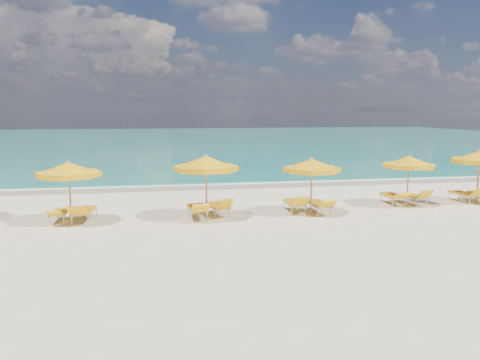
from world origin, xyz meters
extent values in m
plane|color=beige|center=(0.00, 0.00, 0.00)|extent=(120.00, 120.00, 0.00)
cube|color=#14705F|center=(0.00, 48.00, 0.00)|extent=(120.00, 80.00, 0.30)
cube|color=tan|center=(0.00, 7.40, 0.00)|extent=(120.00, 2.60, 0.01)
cube|color=white|center=(0.00, 8.20, 0.00)|extent=(120.00, 1.20, 0.03)
cube|color=white|center=(-6.00, 17.00, 0.00)|extent=(14.00, 0.36, 0.05)
cube|color=white|center=(8.00, 24.00, 0.00)|extent=(18.00, 0.30, 0.05)
cylinder|color=tan|center=(-6.79, -0.51, 1.15)|extent=(0.07, 0.07, 2.30)
cone|color=#F1AB0C|center=(-6.79, -0.51, 2.12)|extent=(2.37, 2.37, 0.46)
cylinder|color=#F1AB0C|center=(-6.79, -0.51, 1.89)|extent=(2.39, 2.39, 0.18)
sphere|color=tan|center=(-6.79, -0.51, 2.35)|extent=(0.10, 0.10, 0.10)
cylinder|color=tan|center=(-1.71, -0.59, 1.23)|extent=(0.08, 0.08, 2.45)
cone|color=#F1AB0C|center=(-1.71, -0.59, 2.25)|extent=(2.89, 2.89, 0.49)
cylinder|color=#F1AB0C|center=(-1.71, -0.59, 2.01)|extent=(2.91, 2.91, 0.20)
sphere|color=tan|center=(-1.71, -0.59, 2.50)|extent=(0.11, 0.11, 0.11)
cylinder|color=tan|center=(2.59, -0.52, 1.13)|extent=(0.07, 0.07, 2.26)
cone|color=#F1AB0C|center=(2.59, -0.52, 2.08)|extent=(3.04, 3.04, 0.45)
cylinder|color=#F1AB0C|center=(2.59, -0.52, 1.86)|extent=(3.07, 3.07, 0.18)
sphere|color=tan|center=(2.59, -0.52, 2.31)|extent=(0.10, 0.10, 0.10)
cylinder|color=tan|center=(7.37, 0.37, 1.10)|extent=(0.07, 0.07, 2.20)
cone|color=#F1AB0C|center=(7.37, 0.37, 2.02)|extent=(2.83, 2.83, 0.44)
cylinder|color=#F1AB0C|center=(7.37, 0.37, 1.81)|extent=(2.86, 2.86, 0.18)
sphere|color=tan|center=(7.37, 0.37, 2.25)|extent=(0.10, 0.10, 0.10)
cylinder|color=tan|center=(10.84, 0.38, 1.19)|extent=(0.07, 0.07, 2.38)
cone|color=#F1AB0C|center=(10.84, 0.38, 2.19)|extent=(3.21, 3.21, 0.48)
cylinder|color=#F1AB0C|center=(10.84, 0.38, 1.95)|extent=(3.24, 3.24, 0.19)
sphere|color=tan|center=(10.84, 0.38, 2.43)|extent=(0.11, 0.11, 0.11)
cube|color=#F1B00E|center=(-7.31, 0.13, 0.35)|extent=(0.57, 1.23, 0.07)
cube|color=#F1B00E|center=(-7.33, -0.73, 0.48)|extent=(0.55, 0.56, 0.31)
cube|color=#F1B00E|center=(-6.37, -0.06, 0.41)|extent=(0.79, 1.50, 0.09)
cube|color=#F1B00E|center=(-6.48, -1.04, 0.61)|extent=(0.70, 0.67, 0.46)
cube|color=#F1B00E|center=(-2.06, -0.29, 0.41)|extent=(0.70, 1.46, 0.09)
cube|color=#F1B00E|center=(-2.01, -1.29, 0.59)|extent=(0.67, 0.65, 0.42)
cube|color=#F1B00E|center=(-1.21, 0.10, 0.40)|extent=(0.85, 1.46, 0.08)
cube|color=#F1B00E|center=(-1.05, -0.81, 0.62)|extent=(0.70, 0.63, 0.51)
cube|color=#F1B00E|center=(2.05, 0.09, 0.40)|extent=(0.67, 1.41, 0.09)
cube|color=#F1B00E|center=(2.02, -0.85, 0.62)|extent=(0.64, 0.57, 0.49)
cube|color=#F1B00E|center=(2.99, -0.24, 0.40)|extent=(0.70, 1.42, 0.09)
cube|color=#F1B00E|center=(3.05, -1.21, 0.58)|extent=(0.65, 0.63, 0.42)
cube|color=#F1B00E|center=(6.95, 0.92, 0.40)|extent=(0.67, 1.40, 0.08)
cube|color=#F1B00E|center=(6.91, -0.05, 0.55)|extent=(0.64, 0.63, 0.38)
cube|color=#F1B00E|center=(7.89, 0.83, 0.38)|extent=(0.72, 1.36, 0.08)
cube|color=#F1B00E|center=(7.98, -0.04, 0.59)|extent=(0.63, 0.57, 0.47)
cube|color=#F1B00E|center=(10.48, 0.81, 0.39)|extent=(0.80, 1.43, 0.08)
cube|color=#F1B00E|center=(10.61, -0.09, 0.62)|extent=(0.67, 0.60, 0.50)
camera|label=1|loc=(-3.58, -18.46, 4.25)|focal=35.00mm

